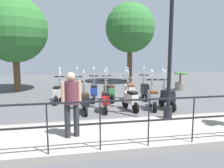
{
  "coord_description": "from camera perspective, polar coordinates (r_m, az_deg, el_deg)",
  "views": [
    {
      "loc": [
        -8.55,
        2.19,
        2.2
      ],
      "look_at": [
        0.2,
        0.5,
        0.9
      ],
      "focal_mm": 35.0,
      "sensor_mm": 36.0,
      "label": 1
    }
  ],
  "objects": [
    {
      "name": "scooter_near_1",
      "position": [
        8.55,
        10.62,
        -3.43
      ],
      "size": [
        1.23,
        0.47,
        1.54
      ],
      "rotation": [
        0.0,
        0.0,
        -0.17
      ],
      "color": "black",
      "rests_on": "ground_plane"
    },
    {
      "name": "tree_large",
      "position": [
        13.35,
        -24.2,
        12.82
      ],
      "size": [
        3.61,
        3.61,
        5.23
      ],
      "color": "brown",
      "rests_on": "ground_plane"
    },
    {
      "name": "scooter_far_4",
      "position": [
        9.64,
        -8.95,
        -2.07
      ],
      "size": [
        1.23,
        0.44,
        1.54
      ],
      "rotation": [
        0.0,
        0.0,
        -0.05
      ],
      "color": "black",
      "rests_on": "ground_plane"
    },
    {
      "name": "scooter_near_3",
      "position": [
        8.15,
        -1.65,
        -3.88
      ],
      "size": [
        1.23,
        0.44,
        1.54
      ],
      "rotation": [
        0.0,
        0.0,
        -0.13
      ],
      "color": "black",
      "rests_on": "ground_plane"
    },
    {
      "name": "scooter_far_2",
      "position": [
        9.81,
        -0.84,
        -1.79
      ],
      "size": [
        1.22,
        0.49,
        1.54
      ],
      "rotation": [
        0.0,
        0.0,
        0.2
      ],
      "color": "black",
      "rests_on": "ground_plane"
    },
    {
      "name": "scooter_near_4",
      "position": [
        7.98,
        -7.11,
        -4.2
      ],
      "size": [
        1.23,
        0.44,
        1.54
      ],
      "rotation": [
        0.0,
        0.0,
        0.02
      ],
      "color": "black",
      "rests_on": "ground_plane"
    },
    {
      "name": "lamp_post_near",
      "position": [
        6.83,
        14.92,
        7.55
      ],
      "size": [
        0.26,
        0.9,
        4.48
      ],
      "color": "black",
      "rests_on": "promenade_walkway"
    },
    {
      "name": "scooter_far_1",
      "position": [
        10.02,
        4.54,
        -1.6
      ],
      "size": [
        1.23,
        0.44,
        1.54
      ],
      "rotation": [
        0.0,
        0.0,
        0.06
      ],
      "color": "black",
      "rests_on": "ground_plane"
    },
    {
      "name": "scooter_far_5",
      "position": [
        9.78,
        -13.84,
        -2.06
      ],
      "size": [
        1.22,
        0.5,
        1.54
      ],
      "rotation": [
        0.0,
        0.0,
        -0.22
      ],
      "color": "black",
      "rests_on": "ground_plane"
    },
    {
      "name": "fence_railing",
      "position": [
        5.05,
        15.33,
        -7.11
      ],
      "size": [
        0.04,
        16.03,
        1.07
      ],
      "color": "black",
      "rests_on": "promenade_walkway"
    },
    {
      "name": "scooter_near_0",
      "position": [
        8.72,
        14.22,
        -3.32
      ],
      "size": [
        1.23,
        0.44,
        1.54
      ],
      "rotation": [
        0.0,
        0.0,
        0.1
      ],
      "color": "black",
      "rests_on": "ground_plane"
    },
    {
      "name": "scooter_far_3",
      "position": [
        9.82,
        -4.74,
        -1.8
      ],
      "size": [
        1.23,
        0.45,
        1.54
      ],
      "rotation": [
        0.0,
        0.0,
        -0.14
      ],
      "color": "black",
      "rests_on": "ground_plane"
    },
    {
      "name": "pedestrian_distant",
      "position": [
        5.33,
        -10.55,
        -4.0
      ],
      "size": [
        0.38,
        0.48,
        1.59
      ],
      "rotation": [
        0.0,
        0.0,
        3.37
      ],
      "color": "#28282D",
      "rests_on": "promenade_walkway"
    },
    {
      "name": "scooter_far_0",
      "position": [
        10.27,
        8.55,
        -1.42
      ],
      "size": [
        1.23,
        0.45,
        1.54
      ],
      "rotation": [
        0.0,
        0.0,
        -0.14
      ],
      "color": "black",
      "rests_on": "ground_plane"
    },
    {
      "name": "promenade_walkway",
      "position": [
        6.2,
        10.69,
        -11.9
      ],
      "size": [
        2.2,
        20.0,
        0.15
      ],
      "color": "gray",
      "rests_on": "ground_plane"
    },
    {
      "name": "potted_palm",
      "position": [
        13.28,
        17.34,
        0.33
      ],
      "size": [
        1.06,
        0.66,
        1.05
      ],
      "color": "slate",
      "rests_on": "ground_plane"
    },
    {
      "name": "scooter_near_2",
      "position": [
        8.31,
        4.83,
        -3.66
      ],
      "size": [
        1.22,
        0.51,
        1.54
      ],
      "rotation": [
        0.0,
        0.0,
        0.23
      ],
      "color": "black",
      "rests_on": "ground_plane"
    },
    {
      "name": "ground_plane",
      "position": [
        9.1,
        3.35,
        -5.71
      ],
      "size": [
        28.0,
        28.0,
        0.0
      ],
      "primitive_type": "plane",
      "color": "#4C4C4F"
    },
    {
      "name": "tree_distant",
      "position": [
        15.59,
        4.74,
        14.35
      ],
      "size": [
        3.42,
        3.42,
        5.58
      ],
      "color": "brown",
      "rests_on": "ground_plane"
    }
  ]
}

